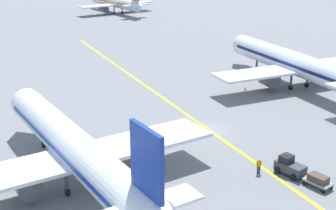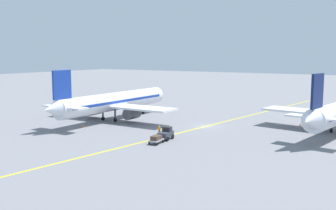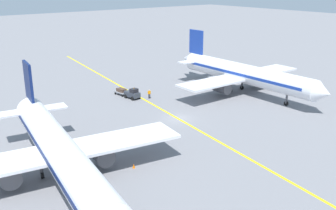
# 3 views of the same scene
# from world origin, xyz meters

# --- Properties ---
(ground_plane) EXTENTS (400.00, 400.00, 0.00)m
(ground_plane) POSITION_xyz_m (0.00, 0.00, 0.00)
(ground_plane) COLOR slate
(apron_yellow_centreline) EXTENTS (17.03, 118.90, 0.01)m
(apron_yellow_centreline) POSITION_xyz_m (0.00, 0.00, 0.00)
(apron_yellow_centreline) COLOR yellow
(apron_yellow_centreline) RESTS_ON ground
(airplane_at_gate) EXTENTS (28.04, 35.42, 10.60)m
(airplane_at_gate) POSITION_xyz_m (-18.99, -3.76, 3.71)
(airplane_at_gate) COLOR white
(airplane_at_gate) RESTS_ON ground
(baggage_tug_dark) EXTENTS (2.03, 3.15, 2.11)m
(baggage_tug_dark) POSITION_xyz_m (-0.35, -13.55, 0.90)
(baggage_tug_dark) COLOR #333842
(baggage_tug_dark) RESTS_ON ground
(baggage_cart_trailing) EXTENTS (1.68, 2.74, 1.24)m
(baggage_cart_trailing) POSITION_xyz_m (0.01, -16.83, 0.76)
(baggage_cart_trailing) COLOR gray
(baggage_cart_trailing) RESTS_ON ground
(ground_crew_worker) EXTENTS (0.56, 0.31, 1.68)m
(ground_crew_worker) POSITION_xyz_m (-2.80, -11.73, 0.91)
(ground_crew_worker) COLOR #23232D
(ground_crew_worker) RESTS_ON ground
(traffic_cone_near_nose) EXTENTS (0.32, 0.32, 0.55)m
(traffic_cone_near_nose) POSITION_xyz_m (14.69, 9.71, 0.28)
(traffic_cone_near_nose) COLOR orange
(traffic_cone_near_nose) RESTS_ON ground
(traffic_cone_mid_apron) EXTENTS (0.32, 0.32, 0.55)m
(traffic_cone_mid_apron) POSITION_xyz_m (-18.55, -12.94, 0.28)
(traffic_cone_mid_apron) COLOR orange
(traffic_cone_mid_apron) RESTS_ON ground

